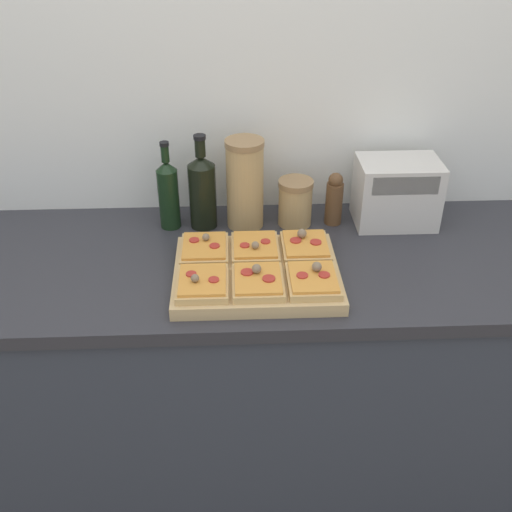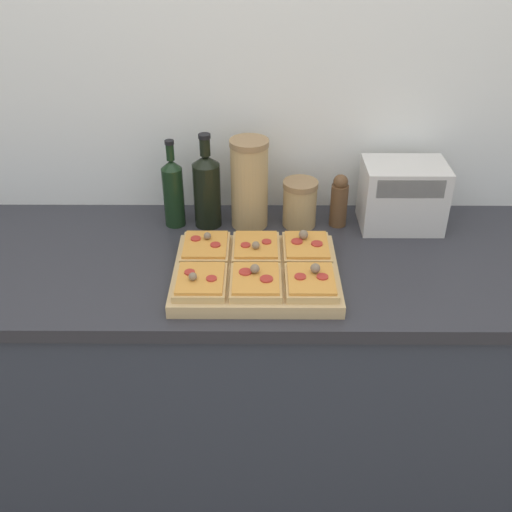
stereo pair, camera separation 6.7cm
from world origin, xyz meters
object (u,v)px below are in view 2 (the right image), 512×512
grain_jar_tall (249,184)px  pepper_mill (339,201)px  wine_bottle (207,189)px  toaster_oven (402,195)px  olive_oil_bottle (173,191)px  grain_jar_short (300,203)px  cutting_board (256,274)px

grain_jar_tall → pepper_mill: size_ratio=1.65×
wine_bottle → toaster_oven: wine_bottle is taller
olive_oil_bottle → toaster_oven: bearing=-0.1°
grain_jar_tall → grain_jar_short: 0.17m
cutting_board → grain_jar_tall: size_ratio=1.58×
olive_oil_bottle → grain_jar_short: olive_oil_bottle is taller
olive_oil_bottle → grain_jar_tall: 0.24m
grain_jar_tall → toaster_oven: 0.47m
olive_oil_bottle → grain_jar_tall: bearing=0.0°
cutting_board → grain_jar_tall: bearing=94.0°
wine_bottle → grain_jar_tall: wine_bottle is taller
grain_jar_short → olive_oil_bottle: bearing=180.0°
wine_bottle → grain_jar_short: wine_bottle is taller
grain_jar_tall → grain_jar_short: size_ratio=1.90×
grain_jar_short → toaster_oven: size_ratio=0.54×
olive_oil_bottle → pepper_mill: (0.51, 0.00, -0.03)m
cutting_board → toaster_oven: (0.45, 0.31, 0.09)m
olive_oil_bottle → pepper_mill: 0.51m
grain_jar_tall → wine_bottle: bearing=180.0°
olive_oil_bottle → wine_bottle: 0.10m
grain_jar_short → toaster_oven: toaster_oven is taller
wine_bottle → toaster_oven: size_ratio=1.10×
wine_bottle → toaster_oven: 0.60m
grain_jar_tall → pepper_mill: (0.28, 0.00, -0.06)m
pepper_mill → olive_oil_bottle: bearing=180.0°
wine_bottle → toaster_oven: bearing=-0.1°
toaster_oven → grain_jar_tall: bearing=179.9°
pepper_mill → grain_jar_short: bearing=180.0°
cutting_board → grain_jar_short: size_ratio=3.00×
olive_oil_bottle → pepper_mill: olive_oil_bottle is taller
cutting_board → pepper_mill: (0.26, 0.31, 0.07)m
cutting_board → pepper_mill: bearing=50.2°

